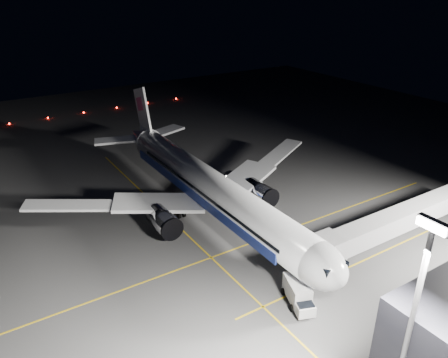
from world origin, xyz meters
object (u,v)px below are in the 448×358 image
service_truck (299,294)px  safety_cone_a (256,209)px  airliner (207,186)px  jet_bridge (400,219)px  safety_cone_c (263,191)px  baggage_tug (230,175)px  floodlight_mast_south (413,315)px  safety_cone_b (268,214)px

service_truck → safety_cone_a: 23.81m
service_truck → safety_cone_a: service_truck is taller
airliner → jet_bridge: bearing=38.0°
airliner → safety_cone_c: size_ratio=104.85×
jet_bridge → baggage_tug: 33.88m
safety_cone_a → safety_cone_c: safety_cone_c is taller
floodlight_mast_south → service_truck: (-16.13, 3.83, -10.81)m
safety_cone_c → safety_cone_b: bearing=-31.5°
baggage_tug → safety_cone_c: baggage_tug is taller
floodlight_mast_south → safety_cone_c: bearing=156.4°
jet_bridge → airliner: bearing=-142.0°
floodlight_mast_south → safety_cone_b: 39.88m
safety_cone_a → safety_cone_b: bearing=12.6°
floodlight_mast_south → safety_cone_a: (-37.83, 13.55, -12.10)m
floodlight_mast_south → baggage_tug: 54.87m
airliner → safety_cone_a: size_ratio=111.85×
airliner → safety_cone_b: airliner is taller
jet_bridge → safety_cone_c: bearing=-167.6°
airliner → baggage_tug: size_ratio=23.44×
jet_bridge → service_truck: bearing=-84.7°
jet_bridge → safety_cone_b: size_ratio=66.62×
floodlight_mast_south → service_truck: size_ratio=3.39×
baggage_tug → safety_cone_b: baggage_tug is taller
jet_bridge → safety_cone_b: 20.41m
service_truck → safety_cone_b: 21.78m
airliner → floodlight_mast_south: floodlight_mast_south is taller
airliner → service_truck: 25.30m
jet_bridge → service_truck: size_ratio=5.64×
airliner → safety_cone_a: airliner is taller
jet_bridge → service_truck: 20.55m
jet_bridge → floodlight_mast_south: bearing=-53.2°
airliner → service_truck: bearing=-5.0°
jet_bridge → floodlight_mast_south: floodlight_mast_south is taller
floodlight_mast_south → safety_cone_c: 48.12m
jet_bridge → safety_cone_b: jet_bridge is taller
floodlight_mast_south → safety_cone_a: floodlight_mast_south is taller
safety_cone_b → safety_cone_c: size_ratio=0.88×
baggage_tug → safety_cone_a: bearing=-39.3°
floodlight_mast_south → safety_cone_b: bearing=158.2°
airliner → safety_cone_c: (-1.61, 12.64, -4.87)m
airliner → safety_cone_a: bearing=66.7°
baggage_tug → safety_cone_c: (8.20, 1.77, -0.42)m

